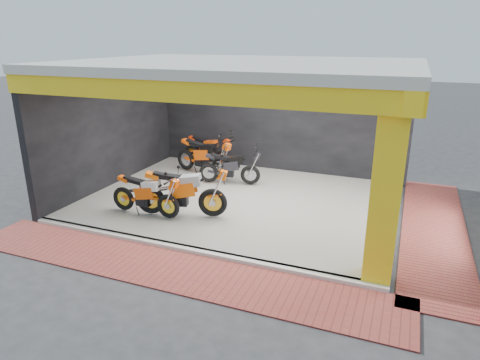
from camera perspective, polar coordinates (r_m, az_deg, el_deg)
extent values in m
plane|color=#2D2D30|center=(9.91, -4.13, -6.92)|extent=(80.00, 80.00, 0.00)
cube|color=silver|center=(11.57, 0.17, -2.76)|extent=(8.00, 6.00, 0.10)
cube|color=beige|center=(10.80, 0.19, 15.07)|extent=(8.40, 6.40, 0.20)
cube|color=black|center=(13.94, 4.93, 8.11)|extent=(8.20, 0.20, 3.50)
cube|color=black|center=(13.11, -16.84, 6.73)|extent=(0.20, 6.20, 3.50)
cube|color=yellow|center=(7.69, 18.92, -1.47)|extent=(0.50, 0.50, 3.50)
cube|color=yellow|center=(8.13, -7.80, 11.65)|extent=(8.40, 0.30, 0.40)
cube|color=yellow|center=(10.07, 22.35, 11.77)|extent=(0.30, 6.40, 0.40)
cube|color=silver|center=(9.08, -6.97, -9.17)|extent=(8.00, 0.20, 0.10)
cube|color=maroon|center=(8.51, -9.51, -11.59)|extent=(9.00, 1.40, 0.03)
cube|color=maroon|center=(10.91, 24.45, -6.08)|extent=(1.40, 7.00, 0.03)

